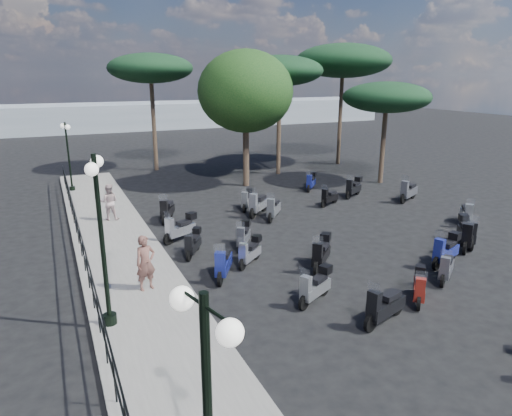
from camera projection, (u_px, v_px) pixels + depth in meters
name	position (u px, v px, depth m)	size (l,w,h in m)	color
ground	(323.00, 259.00, 16.22)	(120.00, 120.00, 0.00)	black
sidewalk	(122.00, 257.00, 16.22)	(3.00, 30.00, 0.15)	slate
railing	(81.00, 243.00, 15.29)	(0.04, 26.04, 1.10)	black
lamp_post_1	(101.00, 231.00, 11.04)	(0.52, 1.28, 4.42)	black
lamp_post_2	(68.00, 152.00, 24.73)	(0.47, 1.08, 3.74)	black
woman	(146.00, 263.00, 13.42)	(0.61, 0.40, 1.68)	brown
pedestrian_far	(109.00, 202.00, 19.97)	(0.78, 0.61, 1.61)	#C1A5A4
scooter_1	(315.00, 287.00, 13.05)	(1.45, 0.90, 1.26)	black
scooter_2	(223.00, 264.00, 14.61)	(1.02, 1.54, 1.38)	black
scooter_3	(193.00, 244.00, 16.46)	(0.95, 1.30, 1.18)	black
scooter_4	(180.00, 228.00, 17.94)	(1.55, 0.95, 1.34)	black
scooter_5	(167.00, 211.00, 20.31)	(0.96, 1.62, 1.40)	black
scooter_6	(384.00, 307.00, 11.91)	(1.70, 0.78, 1.39)	black
scooter_7	(250.00, 252.00, 15.67)	(1.24, 1.07, 1.19)	black
scooter_8	(243.00, 236.00, 17.19)	(1.00, 1.35, 1.23)	black
scooter_9	(258.00, 205.00, 21.17)	(1.46, 1.30, 1.47)	black
scooter_11	(446.00, 269.00, 14.40)	(1.31, 1.00, 1.24)	black
scooter_12	(419.00, 287.00, 13.09)	(1.12, 1.19, 1.19)	black
scooter_13	(321.00, 253.00, 15.38)	(1.34, 1.33, 1.37)	black
scooter_14	(247.00, 200.00, 22.13)	(1.09, 1.33, 1.25)	black
scooter_15	(273.00, 209.00, 20.60)	(1.20, 1.40, 1.38)	black
scooter_17	(446.00, 251.00, 15.62)	(1.66, 0.82, 1.37)	black
scooter_18	(469.00, 237.00, 17.01)	(1.60, 1.13, 1.46)	black
scooter_19	(329.00, 198.00, 22.78)	(1.37, 0.79, 1.18)	black
scooter_20	(311.00, 182.00, 25.85)	(1.17, 1.23, 1.23)	black
scooter_23	(466.00, 214.00, 19.90)	(1.16, 1.34, 1.33)	black
scooter_24	(467.00, 232.00, 17.44)	(1.13, 1.53, 1.39)	black
scooter_25	(408.00, 192.00, 23.53)	(1.72, 1.00, 1.48)	black
scooter_26	(354.00, 188.00, 24.38)	(1.50, 1.00, 1.33)	black
broadleaf_tree	(246.00, 92.00, 25.53)	(5.38, 5.38, 7.71)	#38281E
pine_0	(280.00, 71.00, 28.45)	(5.44, 5.44, 7.51)	#38281E
pine_1	(343.00, 61.00, 31.61)	(6.68, 6.68, 8.42)	#38281E
pine_2	(150.00, 69.00, 29.55)	(5.51, 5.51, 7.69)	#38281E
pine_3	(387.00, 98.00, 26.37)	(5.09, 5.09, 5.96)	#38281E
distant_hills	(121.00, 116.00, 55.07)	(70.00, 8.00, 3.00)	gray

